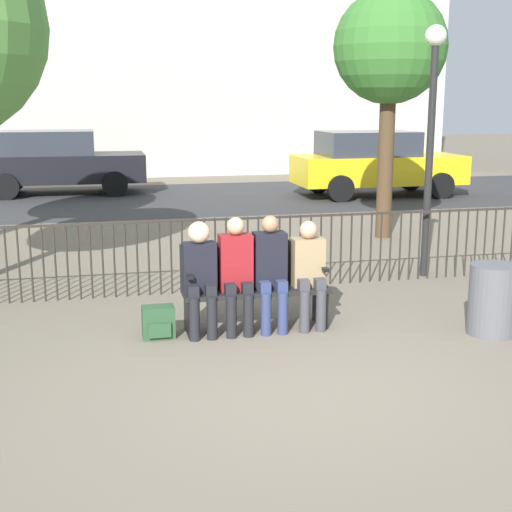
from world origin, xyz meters
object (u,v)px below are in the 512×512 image
seated_person_3 (309,269)px  parked_car_0 (58,161)px  park_bench (254,283)px  parked_car_1 (375,162)px  tree_2 (390,50)px  trash_bin (493,299)px  seated_person_0 (200,272)px  seated_person_2 (271,268)px  lamp_post (432,112)px  seated_person_1 (236,270)px  backpack (158,322)px

seated_person_3 → parked_car_0: parked_car_0 is taller
park_bench → parked_car_1: size_ratio=0.37×
parked_car_0 → tree_2: bearing=-51.5°
parked_car_0 → trash_bin: size_ratio=5.66×
parked_car_1 → trash_bin: 10.89m
tree_2 → seated_person_0: bearing=-130.7°
seated_person_0 → parked_car_0: bearing=99.0°
tree_2 → seated_person_2: bearing=-124.9°
seated_person_2 → lamp_post: (2.66, 1.83, 1.57)m
seated_person_3 → lamp_post: size_ratio=0.34×
parked_car_0 → seated_person_1: bearing=-79.2°
seated_person_1 → parked_car_0: 12.21m
parked_car_0 → parked_car_1: same height
seated_person_0 → trash_bin: seated_person_0 is taller
park_bench → lamp_post: size_ratio=0.46×
seated_person_1 → backpack: bearing=-179.6°
seated_person_0 → parked_car_1: parked_car_1 is taller
seated_person_3 → parked_car_0: (-3.06, 11.99, 0.20)m
seated_person_3 → parked_car_1: (4.75, 9.83, 0.20)m
seated_person_1 → seated_person_2: (0.37, 0.00, 0.00)m
seated_person_1 → seated_person_2: 0.37m
seated_person_3 → backpack: size_ratio=3.47×
seated_person_2 → seated_person_3: 0.42m
seated_person_0 → backpack: 0.68m
seated_person_0 → park_bench: bearing=12.0°
seated_person_0 → backpack: (-0.44, -0.00, -0.51)m
seated_person_0 → tree_2: 6.59m
seated_person_2 → parked_car_0: 12.28m
seated_person_0 → seated_person_2: seated_person_2 is taller
seated_person_1 → lamp_post: (3.02, 1.83, 1.57)m
seated_person_3 → backpack: (-1.61, -0.00, -0.48)m
backpack → seated_person_3: bearing=0.1°
trash_bin → seated_person_0: bearing=167.7°
seated_person_2 → tree_2: size_ratio=0.29×
seated_person_2 → parked_car_1: size_ratio=0.29×
park_bench → lamp_post: (2.80, 1.70, 1.76)m
seated_person_3 → backpack: 1.68m
parked_car_0 → parked_car_1: size_ratio=1.00×
lamp_post → parked_car_1: bearing=72.6°
seated_person_1 → parked_car_0: size_ratio=0.29×
backpack → lamp_post: size_ratio=0.10×
backpack → parked_car_0: size_ratio=0.08×
seated_person_0 → lamp_post: bearing=28.2°
seated_person_2 → trash_bin: (2.23, -0.65, -0.31)m
tree_2 → parked_car_0: (-5.86, 7.38, -2.37)m
seated_person_3 → tree_2: (2.80, 4.62, 2.57)m
parked_car_1 → lamp_post: bearing=-107.4°
seated_person_0 → tree_2: (3.97, 4.61, 2.54)m
seated_person_0 → parked_car_0: (-1.90, 11.99, 0.17)m
seated_person_2 → seated_person_0: bearing=-179.9°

